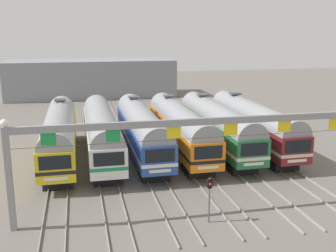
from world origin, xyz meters
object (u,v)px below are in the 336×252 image
Objects in this scene: yard_signal_mast at (209,192)px; commuter_train_yellow at (60,133)px; commuter_train_green at (217,125)px; catenary_gantry at (203,135)px; commuter_train_white at (101,131)px; commuter_train_blue at (142,128)px; commuter_train_orange at (180,126)px; commuter_train_maroon at (253,123)px.

commuter_train_yellow is at bearing 122.42° from yard_signal_mast.
commuter_train_green is 14.91m from catenary_gantry.
commuter_train_white is (3.84, -0.00, -0.00)m from commuter_train_yellow.
commuter_train_blue is at bearing 0.00° from commuter_train_yellow.
yard_signal_mast is at bearing -90.00° from catenary_gantry.
commuter_train_orange is at bearing 0.03° from commuter_train_white.
commuter_train_blue reaches higher than commuter_train_white.
commuter_train_green is at bearing 0.00° from commuter_train_orange.
catenary_gantry is 3.63m from yard_signal_mast.
commuter_train_white is 1.00× the size of commuter_train_green.
commuter_train_green and commuter_train_maroon have the same top height.
yard_signal_mast is (0.00, -1.63, -3.24)m from catenary_gantry.
commuter_train_yellow is 1.00× the size of commuter_train_blue.
yard_signal_mast is at bearing -110.86° from commuter_train_green.
commuter_train_yellow is at bearing 180.00° from commuter_train_maroon.
catenary_gantry is at bearing -66.86° from commuter_train_white.
commuter_train_yellow is 11.53m from commuter_train_orange.
yard_signal_mast is (-1.92, -15.13, -0.61)m from commuter_train_orange.
commuter_train_green is at bearing 69.14° from yard_signal_mast.
commuter_train_blue is 1.00× the size of commuter_train_orange.
commuter_train_green is (7.69, 0.00, 0.00)m from commuter_train_blue.
yard_signal_mast is at bearing -57.58° from commuter_train_yellow.
commuter_train_yellow is 19.22m from commuter_train_maroon.
commuter_train_yellow is 1.00× the size of commuter_train_orange.
commuter_train_orange is at bearing 0.00° from commuter_train_blue.
commuter_train_white is 1.00× the size of commuter_train_blue.
commuter_train_yellow is 1.00× the size of commuter_train_maroon.
commuter_train_maroon is at bearing 54.55° from catenary_gantry.
commuter_train_blue is 1.00× the size of commuter_train_maroon.
catenary_gantry is (-9.61, -13.50, 2.63)m from commuter_train_maroon.
commuter_train_maroon is (3.84, 0.00, 0.00)m from commuter_train_green.
catenary_gantry reaches higher than commuter_train_white.
yard_signal_mast is (1.92, -15.13, -0.61)m from commuter_train_blue.
commuter_train_blue is 0.74× the size of catenary_gantry.
yard_signal_mast is at bearing -82.76° from commuter_train_blue.
commuter_train_maroon is at bearing 0.02° from commuter_train_white.
catenary_gantry is (-5.77, -13.50, 2.63)m from commuter_train_green.
commuter_train_maroon is at bearing 0.00° from commuter_train_yellow.
catenary_gantry reaches higher than commuter_train_maroon.
commuter_train_blue is at bearing 0.06° from commuter_train_white.
commuter_train_yellow and commuter_train_blue have the same top height.
commuter_train_green is (3.84, 0.00, 0.00)m from commuter_train_orange.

